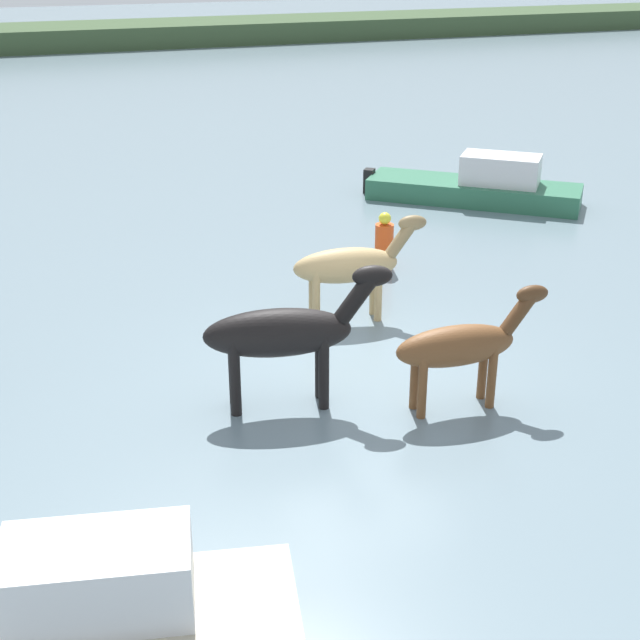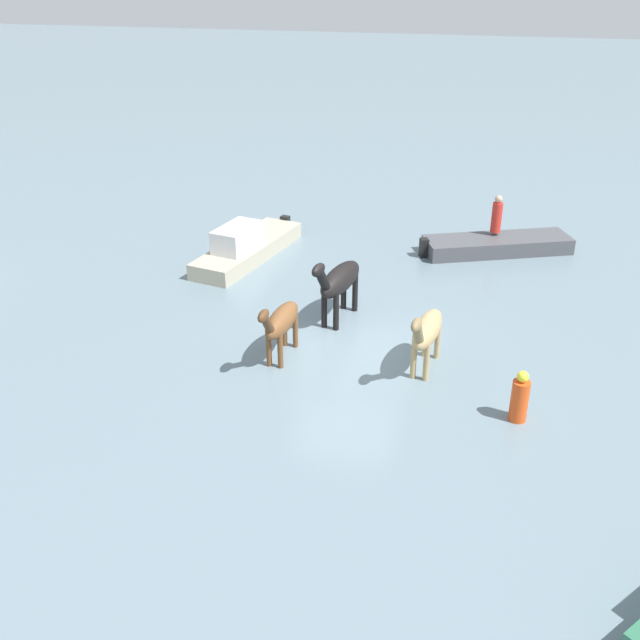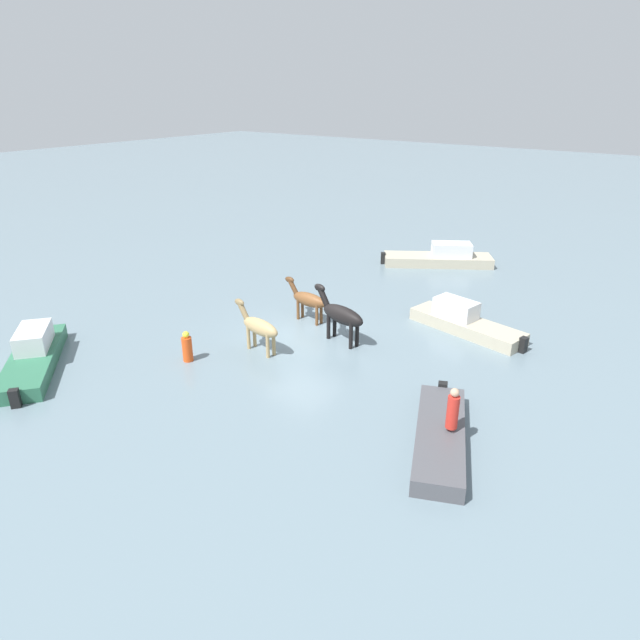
% 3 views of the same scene
% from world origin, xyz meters
% --- Properties ---
extents(ground_plane, '(149.04, 149.04, 0.00)m').
position_xyz_m(ground_plane, '(0.00, 0.00, 0.00)').
color(ground_plane, slate).
extents(horse_gray_outer, '(2.20, 0.62, 1.70)m').
position_xyz_m(horse_gray_outer, '(0.79, -1.40, 0.94)').
color(horse_gray_outer, brown).
rests_on(horse_gray_outer, ground_plane).
extents(horse_rear_stallion, '(2.30, 0.75, 1.78)m').
position_xyz_m(horse_rear_stallion, '(0.51, 1.91, 0.98)').
color(horse_rear_stallion, tan).
rests_on(horse_rear_stallion, ground_plane).
extents(horse_pinto_flank, '(2.60, 0.99, 2.01)m').
position_xyz_m(horse_pinto_flank, '(-1.44, -0.53, 1.11)').
color(horse_pinto_flank, black).
rests_on(horse_pinto_flank, ground_plane).
extents(boat_motor_center, '(2.99, 4.75, 0.74)m').
position_xyz_m(boat_motor_center, '(-7.28, 3.28, 0.17)').
color(boat_motor_center, '#4C4C51').
rests_on(boat_motor_center, ground_plane).
extents(boat_tender_starboard, '(4.95, 2.25, 1.34)m').
position_xyz_m(boat_tender_starboard, '(-4.88, -4.22, 0.31)').
color(boat_tender_starboard, '#B7AD93').
rests_on(boat_tender_starboard, ground_plane).
extents(person_watcher_seated, '(0.32, 0.32, 1.19)m').
position_xyz_m(person_watcher_seated, '(-7.53, 3.20, 1.14)').
color(person_watcher_seated, red).
rests_on(person_watcher_seated, boat_motor_center).
extents(buoy_channel_marker, '(0.36, 0.36, 1.14)m').
position_xyz_m(buoy_channel_marker, '(2.06, 3.99, 0.51)').
color(buoy_channel_marker, '#E54C19').
rests_on(buoy_channel_marker, ground_plane).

